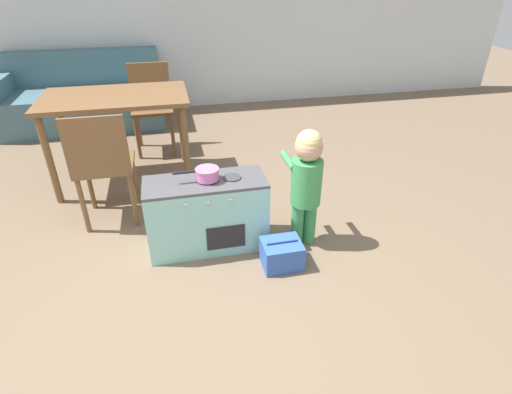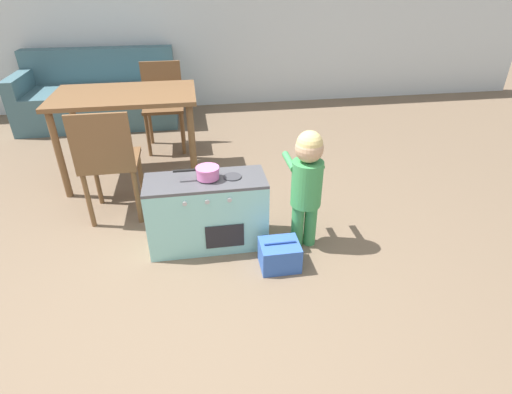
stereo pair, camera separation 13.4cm
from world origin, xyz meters
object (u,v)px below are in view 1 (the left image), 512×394
object	(u,v)px
child_figure	(307,176)
dining_chair_far	(152,104)
play_kitchen	(207,214)
toy_basket	(282,254)
toy_pot	(207,173)
couch	(85,100)
dining_table	(116,108)
dining_chair_near	(103,164)

from	to	relation	value
child_figure	dining_chair_far	distance (m)	2.17
play_kitchen	toy_basket	size ratio (longest dim) A/B	3.16
toy_pot	couch	size ratio (longest dim) A/B	0.16
dining_table	couch	world-z (taller)	couch
dining_chair_near	dining_chair_far	bearing A→B (deg)	76.27
couch	toy_pot	bearing A→B (deg)	-67.69
child_figure	couch	bearing A→B (deg)	121.28
play_kitchen	dining_chair_near	distance (m)	0.83
child_figure	dining_chair_near	world-z (taller)	dining_chair_near
toy_basket	dining_chair_near	bearing A→B (deg)	144.58
play_kitchen	dining_table	xyz separation A→B (m)	(-0.59, 1.15, 0.41)
toy_basket	dining_chair_near	world-z (taller)	dining_chair_near
toy_basket	dining_chair_far	bearing A→B (deg)	109.36
child_figure	couch	distance (m)	3.42
dining_table	couch	distance (m)	1.77
dining_table	dining_chair_near	world-z (taller)	dining_chair_near
play_kitchen	dining_chair_far	bearing A→B (deg)	100.18
play_kitchen	child_figure	bearing A→B (deg)	-10.28
couch	play_kitchen	bearing A→B (deg)	-67.97
play_kitchen	child_figure	distance (m)	0.70
child_figure	dining_table	size ratio (longest dim) A/B	0.71
toy_pot	dining_chair_far	xyz separation A→B (m)	(-0.34, 1.82, -0.08)
child_figure	dining_chair_far	size ratio (longest dim) A/B	0.96
toy_pot	toy_basket	distance (m)	0.70
child_figure	dining_chair_far	world-z (taller)	dining_chair_far
toy_pot	dining_chair_far	world-z (taller)	dining_chair_far
toy_basket	dining_chair_near	size ratio (longest dim) A/B	0.29
dining_chair_far	child_figure	bearing A→B (deg)	116.46
dining_chair_near	dining_table	bearing A→B (deg)	84.23
dining_chair_far	couch	bearing A→B (deg)	-50.43
toy_pot	toy_basket	xyz separation A→B (m)	(0.41, -0.32, -0.46)
play_kitchen	couch	size ratio (longest dim) A/B	0.43
child_figure	toy_basket	world-z (taller)	child_figure
dining_table	couch	size ratio (longest dim) A/B	0.65
toy_pot	child_figure	size ratio (longest dim) A/B	0.35
play_kitchen	dining_table	bearing A→B (deg)	117.22
toy_basket	couch	distance (m)	3.50
play_kitchen	toy_basket	bearing A→B (deg)	-37.16
couch	dining_chair_near	bearing A→B (deg)	-78.69
dining_table	toy_basket	bearing A→B (deg)	-55.36
dining_table	dining_chair_near	bearing A→B (deg)	-95.77
play_kitchen	dining_chair_far	xyz separation A→B (m)	(-0.33, 1.83, 0.22)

